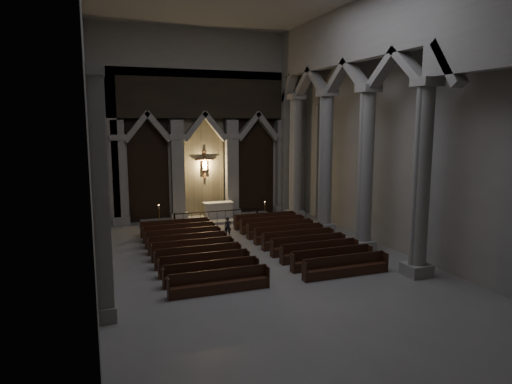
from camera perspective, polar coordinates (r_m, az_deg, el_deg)
room at (r=18.70m, az=2.01°, el=12.72°), size 24.00×24.10×12.00m
sanctuary_wall at (r=29.67m, az=-6.48°, el=9.37°), size 14.00×0.77×12.00m
right_arcade at (r=22.47m, az=14.13°, el=12.40°), size 1.00×24.00×12.00m
left_pilasters at (r=20.95m, az=-19.23°, el=1.70°), size 0.60×13.00×8.03m
sanctuary_step at (r=29.44m, az=-5.82°, el=-3.44°), size 8.50×2.60×0.15m
altar at (r=29.74m, az=-4.76°, el=-2.18°), size 1.92×0.77×0.98m
altar_rail at (r=27.55m, az=-4.89°, el=-3.00°), size 5.22×0.09×1.03m
candle_stand_left at (r=27.89m, az=-11.98°, el=-3.64°), size 0.24×0.24×1.42m
candle_stand_right at (r=29.09m, az=1.11°, el=-3.00°), size 0.22×0.22×1.28m
pews at (r=22.37m, az=-1.05°, el=-6.85°), size 9.26×9.65×0.86m
worshipper at (r=25.39m, az=-3.53°, el=-4.36°), size 0.44×0.35×1.07m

